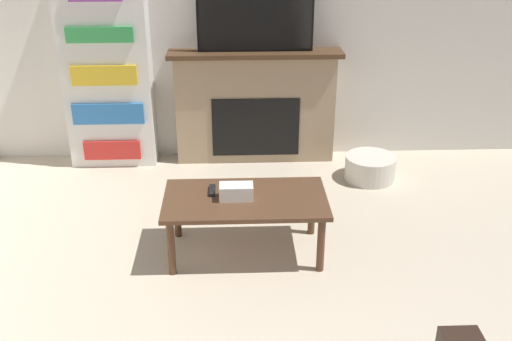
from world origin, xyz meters
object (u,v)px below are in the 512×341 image
tv (255,19)px  coffee_table (245,204)px  storage_basket (370,168)px  bookshelf (107,71)px  fireplace (255,106)px

tv → coffee_table: 1.80m
coffee_table → storage_basket: (1.09, 1.10, -0.27)m
bookshelf → storage_basket: bearing=-11.4°
tv → bookshelf: bearing=-179.9°
fireplace → storage_basket: fireplace is taller
bookshelf → coffee_table: bearing=-53.7°
coffee_table → storage_basket: coffee_table is taller
tv → bookshelf: size_ratio=0.58×
tv → coffee_table: tv is taller
tv → storage_basket: size_ratio=2.28×
bookshelf → storage_basket: size_ratio=3.96×
fireplace → bookshelf: bookshelf is taller
bookshelf → fireplace: bearing=1.0°
fireplace → coffee_table: bearing=-94.5°
bookshelf → storage_basket: bookshelf is taller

